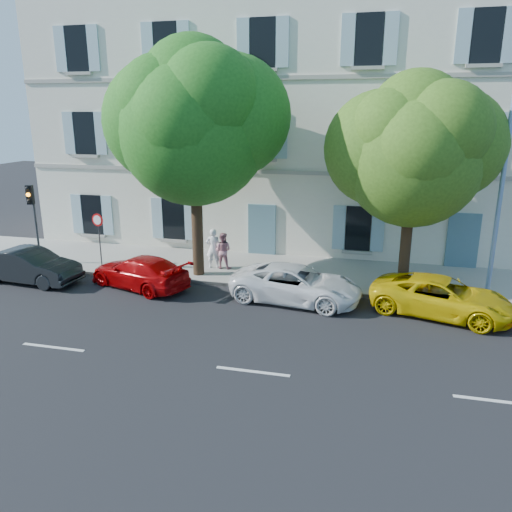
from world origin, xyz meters
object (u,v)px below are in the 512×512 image
(car_white_coupe, at_px, (296,284))
(car_yellow_supercar, at_px, (442,297))
(tree_right, at_px, (413,158))
(tree_left, at_px, (194,130))
(traffic_light, at_px, (32,207))
(car_red_coupe, at_px, (140,272))
(pedestrian_b, at_px, (223,251))
(road_sign, at_px, (98,229))
(car_dark_sedan, at_px, (30,266))
(street_lamp, at_px, (505,171))
(pedestrian_a, at_px, (213,248))

(car_white_coupe, bearing_deg, car_yellow_supercar, -83.87)
(car_white_coupe, distance_m, tree_right, 6.09)
(tree_left, relative_size, traffic_light, 2.58)
(car_red_coupe, bearing_deg, car_yellow_supercar, 108.81)
(pedestrian_b, bearing_deg, road_sign, 12.93)
(traffic_light, bearing_deg, road_sign, 3.34)
(tree_left, relative_size, tree_right, 1.18)
(car_dark_sedan, relative_size, car_red_coupe, 0.97)
(car_white_coupe, distance_m, street_lamp, 8.01)
(tree_right, relative_size, traffic_light, 2.19)
(tree_left, height_order, pedestrian_b, tree_left)
(tree_left, distance_m, street_lamp, 11.15)
(car_dark_sedan, distance_m, road_sign, 3.05)
(tree_right, relative_size, pedestrian_b, 4.87)
(car_dark_sedan, bearing_deg, pedestrian_b, -60.89)
(car_red_coupe, xyz_separation_m, traffic_light, (-5.55, 1.40, 2.04))
(car_white_coupe, relative_size, car_yellow_supercar, 1.01)
(car_yellow_supercar, bearing_deg, car_dark_sedan, 107.09)
(traffic_light, xyz_separation_m, road_sign, (2.96, 0.17, -0.82))
(car_red_coupe, bearing_deg, traffic_light, -84.58)
(traffic_light, bearing_deg, car_dark_sedan, -61.36)
(road_sign, xyz_separation_m, pedestrian_a, (4.73, 1.07, -0.84))
(tree_left, bearing_deg, car_red_coupe, -137.36)
(car_dark_sedan, distance_m, car_red_coupe, 4.54)
(pedestrian_a, relative_size, pedestrian_b, 1.10)
(traffic_light, height_order, pedestrian_a, traffic_light)
(street_lamp, bearing_deg, car_white_coupe, -167.04)
(car_red_coupe, height_order, road_sign, road_sign)
(road_sign, bearing_deg, traffic_light, -176.66)
(car_dark_sedan, height_order, road_sign, road_sign)
(car_dark_sedan, bearing_deg, tree_right, -75.64)
(car_yellow_supercar, xyz_separation_m, street_lamp, (1.78, 1.67, 4.06))
(road_sign, xyz_separation_m, pedestrian_b, (5.14, 1.09, -0.91))
(car_white_coupe, relative_size, traffic_light, 1.35)
(street_lamp, xyz_separation_m, pedestrian_b, (-10.34, 1.15, -3.77))
(tree_left, height_order, street_lamp, tree_left)
(traffic_light, relative_size, street_lamp, 0.43)
(street_lamp, bearing_deg, car_dark_sedan, -173.47)
(car_white_coupe, relative_size, tree_right, 0.62)
(tree_left, bearing_deg, road_sign, -178.75)
(car_yellow_supercar, relative_size, street_lamp, 0.58)
(car_dark_sedan, xyz_separation_m, street_lamp, (17.42, 2.00, 4.02))
(traffic_light, distance_m, pedestrian_b, 8.38)
(car_red_coupe, xyz_separation_m, car_white_coupe, (6.16, -0.04, 0.03))
(car_dark_sedan, distance_m, tree_left, 8.50)
(street_lamp, xyz_separation_m, pedestrian_a, (-10.75, 1.14, -3.69))
(car_red_coupe, xyz_separation_m, pedestrian_a, (2.15, 2.65, 0.38))
(street_lamp, relative_size, pedestrian_a, 4.68)
(car_dark_sedan, relative_size, pedestrian_a, 2.42)
(car_dark_sedan, distance_m, pedestrian_b, 7.75)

